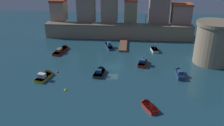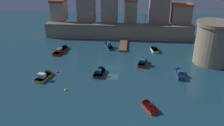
# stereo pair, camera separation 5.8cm
# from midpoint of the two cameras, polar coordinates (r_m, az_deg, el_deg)

# --- Properties ---
(ground_plane) EXTENTS (117.52, 117.52, 0.00)m
(ground_plane) POSITION_cam_midpoint_polar(r_m,az_deg,el_deg) (54.66, 0.20, -0.91)
(ground_plane) COLOR #1E4756
(quay_wall) EXTENTS (45.22, 3.62, 4.46)m
(quay_wall) POSITION_cam_midpoint_polar(r_m,az_deg,el_deg) (73.74, 1.56, 7.67)
(quay_wall) COLOR gray
(quay_wall) RESTS_ON ground
(old_town_backdrop) EXTENTS (44.08, 5.48, 9.66)m
(old_town_backdrop) POSITION_cam_midpoint_polar(r_m,az_deg,el_deg) (76.05, 2.22, 13.02)
(old_town_backdrop) COLOR tan
(old_town_backdrop) RESTS_ON ground
(fortress_tower) EXTENTS (8.78, 8.78, 9.95)m
(fortress_tower) POSITION_cam_midpoint_polar(r_m,az_deg,el_deg) (59.86, 23.30, 4.52)
(fortress_tower) COLOR gray
(fortress_tower) RESTS_ON ground
(pier_dock) EXTENTS (2.14, 10.18, 0.70)m
(pier_dock) POSITION_cam_midpoint_polar(r_m,az_deg,el_deg) (67.86, 2.78, 4.41)
(pier_dock) COLOR brown
(pier_dock) RESTS_ON ground
(quay_lamp_0) EXTENTS (0.32, 0.32, 3.39)m
(quay_lamp_0) POSITION_cam_midpoint_polar(r_m,az_deg,el_deg) (73.42, -4.55, 11.15)
(quay_lamp_0) COLOR black
(quay_lamp_0) RESTS_ON quay_wall
(quay_lamp_1) EXTENTS (0.32, 0.32, 3.62)m
(quay_lamp_1) POSITION_cam_midpoint_polar(r_m,az_deg,el_deg) (72.57, 8.19, 10.94)
(quay_lamp_1) COLOR black
(quay_lamp_1) RESTS_ON quay_wall
(moored_boat_0) EXTENTS (2.47, 5.06, 2.59)m
(moored_boat_0) POSITION_cam_midpoint_polar(r_m,az_deg,el_deg) (56.34, 7.47, 0.26)
(moored_boat_0) COLOR red
(moored_boat_0) RESTS_ON ground
(moored_boat_1) EXTENTS (3.26, 4.47, 1.42)m
(moored_boat_1) POSITION_cam_midpoint_polar(r_m,az_deg,el_deg) (41.05, 8.58, -10.01)
(moored_boat_1) COLOR red
(moored_boat_1) RESTS_ON ground
(moored_boat_2) EXTENTS (3.05, 7.50, 1.73)m
(moored_boat_2) POSITION_cam_midpoint_polar(r_m,az_deg,el_deg) (65.22, -11.90, 3.19)
(moored_boat_2) COLOR red
(moored_boat_2) RESTS_ON ground
(moored_boat_3) EXTENTS (2.45, 5.08, 1.99)m
(moored_boat_3) POSITION_cam_midpoint_polar(r_m,az_deg,el_deg) (51.62, -2.83, -2.07)
(moored_boat_3) COLOR #333338
(moored_boat_3) RESTS_ON ground
(moored_boat_4) EXTENTS (2.24, 4.33, 2.72)m
(moored_boat_4) POSITION_cam_midpoint_polar(r_m,az_deg,el_deg) (65.25, 10.13, 3.34)
(moored_boat_4) COLOR silver
(moored_boat_4) RESTS_ON ground
(moored_boat_5) EXTENTS (2.85, 5.53, 2.06)m
(moored_boat_5) POSITION_cam_midpoint_polar(r_m,az_deg,el_deg) (51.88, -15.67, -2.84)
(moored_boat_5) COLOR gold
(moored_boat_5) RESTS_ON ground
(moored_boat_6) EXTENTS (1.40, 5.58, 2.87)m
(moored_boat_6) POSITION_cam_midpoint_polar(r_m,az_deg,el_deg) (52.75, 15.96, -2.31)
(moored_boat_6) COLOR navy
(moored_boat_6) RESTS_ON ground
(moored_boat_7) EXTENTS (3.20, 6.56, 1.88)m
(moored_boat_7) POSITION_cam_midpoint_polar(r_m,az_deg,el_deg) (67.08, -0.89, 4.36)
(moored_boat_7) COLOR navy
(moored_boat_7) RESTS_ON ground
(mooring_buoy_0) EXTENTS (0.53, 0.53, 0.53)m
(mooring_buoy_0) POSITION_cam_midpoint_polar(r_m,az_deg,el_deg) (46.18, -11.11, -6.45)
(mooring_buoy_0) COLOR yellow
(mooring_buoy_0) RESTS_ON ground
(mooring_buoy_1) EXTENTS (0.53, 0.53, 0.53)m
(mooring_buoy_1) POSITION_cam_midpoint_polar(r_m,az_deg,el_deg) (53.47, -13.02, -2.18)
(mooring_buoy_1) COLOR red
(mooring_buoy_1) RESTS_ON ground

